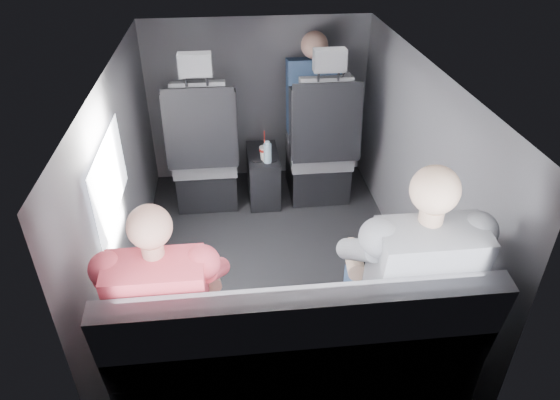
{
  "coord_description": "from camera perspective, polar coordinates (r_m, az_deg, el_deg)",
  "views": [
    {
      "loc": [
        -0.25,
        -2.62,
        2.19
      ],
      "look_at": [
        0.04,
        -0.05,
        0.55
      ],
      "focal_mm": 32.0,
      "sensor_mm": 36.0,
      "label": 1
    }
  ],
  "objects": [
    {
      "name": "panel_front",
      "position": [
        4.21,
        -2.52,
        11.27
      ],
      "size": [
        1.8,
        0.02,
        1.35
      ],
      "primitive_type": "cube",
      "color": "#56565B",
      "rests_on": "floor"
    },
    {
      "name": "passenger_rear_left",
      "position": [
        2.31,
        -12.71,
        -11.58
      ],
      "size": [
        0.49,
        0.61,
        1.2
      ],
      "color": "#313136",
      "rests_on": "rear_bench"
    },
    {
      "name": "floor",
      "position": [
        3.43,
        -0.68,
        -7.36
      ],
      "size": [
        2.6,
        2.6,
        0.0
      ],
      "primitive_type": "plane",
      "color": "black",
      "rests_on": "ground"
    },
    {
      "name": "front_seat_right",
      "position": [
        3.96,
        4.59,
        5.4
      ],
      "size": [
        0.52,
        0.58,
        1.26
      ],
      "color": "black",
      "rests_on": "floor"
    },
    {
      "name": "water_bottle",
      "position": [
        3.78,
        -1.43,
        5.43
      ],
      "size": [
        0.06,
        0.06,
        0.17
      ],
      "color": "#B2DBF1",
      "rests_on": "center_console"
    },
    {
      "name": "laptop_white",
      "position": [
        2.4,
        -11.32,
        -9.03
      ],
      "size": [
        0.34,
        0.34,
        0.23
      ],
      "color": "silver",
      "rests_on": "passenger_rear_left"
    },
    {
      "name": "laptop_black",
      "position": [
        2.51,
        12.73,
        -6.88
      ],
      "size": [
        0.4,
        0.4,
        0.24
      ],
      "color": "black",
      "rests_on": "passenger_rear_right"
    },
    {
      "name": "rear_bench",
      "position": [
        2.46,
        1.84,
        -17.62
      ],
      "size": [
        1.6,
        0.57,
        0.92
      ],
      "color": "#5D5D62",
      "rests_on": "floor"
    },
    {
      "name": "panel_left",
      "position": [
        3.1,
        -17.56,
        1.45
      ],
      "size": [
        0.02,
        2.6,
        1.35
      ],
      "primitive_type": "cube",
      "color": "#56565B",
      "rests_on": "floor"
    },
    {
      "name": "front_seat_left",
      "position": [
        3.9,
        -8.56,
        4.71
      ],
      "size": [
        0.52,
        0.58,
        1.26
      ],
      "color": "black",
      "rests_on": "floor"
    },
    {
      "name": "side_window",
      "position": [
        2.73,
        -18.86,
        2.3
      ],
      "size": [
        0.02,
        0.75,
        0.42
      ],
      "primitive_type": "cube",
      "color": "white",
      "rests_on": "panel_left"
    },
    {
      "name": "panel_right",
      "position": [
        3.24,
        15.32,
        3.25
      ],
      "size": [
        0.02,
        2.6,
        1.35
      ],
      "primitive_type": "cube",
      "color": "#56565B",
      "rests_on": "floor"
    },
    {
      "name": "passenger_rear_right",
      "position": [
        2.38,
        14.31,
        -8.89
      ],
      "size": [
        0.55,
        0.66,
        1.3
      ],
      "color": "navy",
      "rests_on": "rear_bench"
    },
    {
      "name": "ceiling",
      "position": [
        2.77,
        -0.86,
        14.68
      ],
      "size": [
        2.6,
        2.6,
        0.0
      ],
      "primitive_type": "plane",
      "rotation": [
        3.14,
        0.0,
        0.0
      ],
      "color": "#B2B2AD",
      "rests_on": "panel_back"
    },
    {
      "name": "center_console",
      "position": [
        4.04,
        -1.93,
        2.83
      ],
      "size": [
        0.24,
        0.48,
        0.41
      ],
      "color": "black",
      "rests_on": "floor"
    },
    {
      "name": "passenger_front_right",
      "position": [
        4.04,
        3.75,
        11.53
      ],
      "size": [
        0.41,
        0.41,
        0.85
      ],
      "color": "navy",
      "rests_on": "front_seat_right"
    },
    {
      "name": "panel_back",
      "position": [
        2.03,
        2.98,
        -16.07
      ],
      "size": [
        1.8,
        0.02,
        1.35
      ],
      "primitive_type": "cube",
      "color": "#56565B",
      "rests_on": "floor"
    },
    {
      "name": "seatbelt",
      "position": [
        3.64,
        5.34,
        9.79
      ],
      "size": [
        0.35,
        0.11,
        0.59
      ],
      "primitive_type": "cube",
      "rotation": [
        -0.14,
        0.49,
        0.0
      ],
      "color": "black",
      "rests_on": "front_seat_right"
    },
    {
      "name": "soda_cup",
      "position": [
        3.81,
        -1.77,
        5.41
      ],
      "size": [
        0.08,
        0.08,
        0.24
      ],
      "color": "white",
      "rests_on": "center_console"
    }
  ]
}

